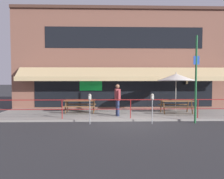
{
  "coord_description": "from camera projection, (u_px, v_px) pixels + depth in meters",
  "views": [
    {
      "loc": [
        -1.26,
        -10.64,
        2.15
      ],
      "look_at": [
        -0.9,
        1.6,
        1.5
      ],
      "focal_mm": 35.0,
      "sensor_mm": 36.0,
      "label": 1
    }
  ],
  "objects": [
    {
      "name": "restaurant_building",
      "position": [
        124.0,
        59.0,
        14.8
      ],
      "size": [
        15.0,
        1.6,
        6.91
      ],
      "color": "brown",
      "rests_on": "ground"
    },
    {
      "name": "parking_meter_near",
      "position": [
        90.0,
        100.0,
        10.05
      ],
      "size": [
        0.15,
        0.16,
        1.42
      ],
      "color": "gray",
      "rests_on": "ground"
    },
    {
      "name": "patio_deck",
      "position": [
        127.0,
        114.0,
        12.76
      ],
      "size": [
        15.0,
        4.0,
        0.1
      ],
      "primitive_type": "cube",
      "color": "gray",
      "rests_on": "ground"
    },
    {
      "name": "street_sign_pole",
      "position": [
        196.0,
        78.0,
        10.29
      ],
      "size": [
        0.28,
        0.09,
        4.14
      ],
      "color": "#1E6033",
      "rests_on": "ground"
    },
    {
      "name": "parking_meter_far",
      "position": [
        152.0,
        99.0,
        10.14
      ],
      "size": [
        0.15,
        0.16,
        1.42
      ],
      "color": "gray",
      "rests_on": "ground"
    },
    {
      "name": "ground_plane",
      "position": [
        131.0,
        121.0,
        10.77
      ],
      "size": [
        120.0,
        120.0,
        0.0
      ],
      "primitive_type": "plane",
      "color": "#2D2D30"
    },
    {
      "name": "pedestrian_walking",
      "position": [
        118.0,
        98.0,
        11.76
      ],
      "size": [
        0.31,
        0.61,
        1.71
      ],
      "color": "navy",
      "rests_on": "patio_deck"
    },
    {
      "name": "patio_railing",
      "position": [
        131.0,
        105.0,
        11.03
      ],
      "size": [
        13.84,
        0.04,
        0.97
      ],
      "color": "maroon",
      "rests_on": "patio_deck"
    },
    {
      "name": "picnic_table_centre",
      "position": [
        176.0,
        103.0,
        12.6
      ],
      "size": [
        1.8,
        1.42,
        0.76
      ],
      "color": "brown",
      "rests_on": "patio_deck"
    },
    {
      "name": "patio_umbrella_centre",
      "position": [
        176.0,
        77.0,
        12.63
      ],
      "size": [
        2.14,
        2.14,
        2.38
      ],
      "color": "#B7B2A8",
      "rests_on": "patio_deck"
    },
    {
      "name": "picnic_table_left",
      "position": [
        80.0,
        102.0,
        12.82
      ],
      "size": [
        1.8,
        1.42,
        0.76
      ],
      "color": "brown",
      "rests_on": "patio_deck"
    }
  ]
}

